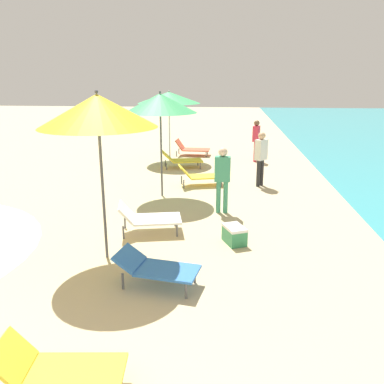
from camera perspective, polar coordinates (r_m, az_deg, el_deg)
name	(u,v)px	position (r m, az deg, el deg)	size (l,w,h in m)	color
lounger_nearest_shoreside	(57,368)	(4.61, -18.75, -22.85)	(1.31, 0.67, 0.62)	yellow
umbrella_second	(98,111)	(6.79, -13.38, 11.25)	(1.96, 1.96, 2.94)	#4C4C51
lounger_second_shoreside	(148,217)	(8.32, -6.31, -3.62)	(1.38, 0.92, 0.64)	white
lounger_second_inland	(156,267)	(6.29, -5.16, -10.72)	(1.37, 0.81, 0.53)	blue
umbrella_third	(160,103)	(10.46, -4.59, 12.58)	(1.91, 1.91, 2.79)	#4C4C51
lounger_third_shoreside	(200,175)	(11.83, 1.14, 2.44)	(1.43, 0.89, 0.63)	yellow
umbrella_farthest	(169,98)	(15.13, -3.33, 13.37)	(2.33, 2.33, 2.65)	silver
lounger_farthest_shoreside	(191,148)	(16.38, -0.11, 6.31)	(1.40, 0.76, 0.65)	#D8593F
lounger_farthest_inland	(181,159)	(14.14, -1.56, 4.69)	(1.53, 0.99, 0.60)	yellow
person_walking_near	(261,154)	(11.81, 9.87, 5.42)	(0.40, 0.42, 1.60)	#262628
person_walking_mid	(256,137)	(15.31, 9.19, 7.81)	(0.31, 0.41, 1.56)	#D8334C
person_walking_far	(222,174)	(9.32, 4.39, 2.59)	(0.37, 0.23, 1.58)	#3F9972
cooler_box	(234,235)	(7.85, 6.10, -6.11)	(0.52, 0.61, 0.35)	#338C59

